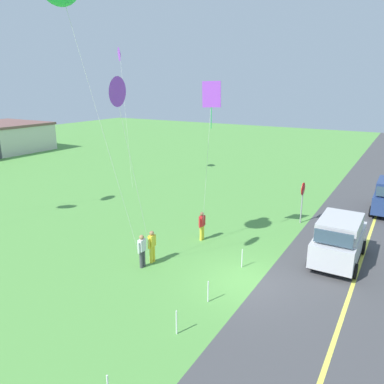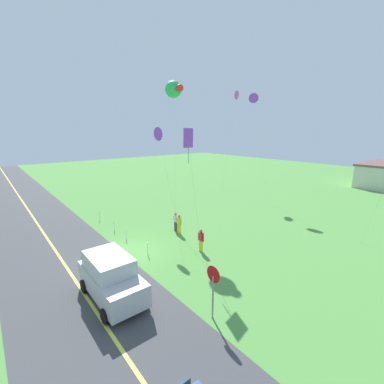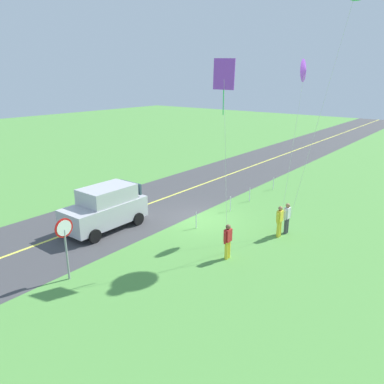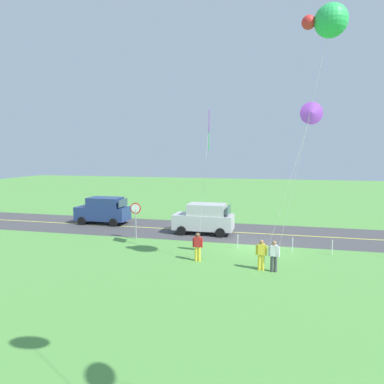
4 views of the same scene
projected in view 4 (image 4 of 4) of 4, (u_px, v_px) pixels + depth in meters
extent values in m
cube|color=#549342|center=(257.00, 248.00, 23.45)|extent=(120.00, 120.00, 0.10)
cube|color=#424244|center=(261.00, 234.00, 27.30)|extent=(120.00, 7.00, 0.00)
cube|color=#E5E04C|center=(261.00, 234.00, 27.30)|extent=(120.00, 0.16, 0.00)
cube|color=#B7B7BC|center=(203.00, 222.00, 27.23)|extent=(4.40, 1.90, 1.10)
cube|color=#B7B7BC|center=(207.00, 209.00, 27.06)|extent=(2.73, 1.75, 0.80)
cube|color=#334756|center=(192.00, 209.00, 27.33)|extent=(0.10, 1.62, 0.64)
cube|color=#334756|center=(229.00, 210.00, 26.67)|extent=(0.10, 1.62, 0.60)
cylinder|color=black|center=(181.00, 231.00, 26.72)|extent=(0.68, 0.22, 0.68)
cylinder|color=black|center=(188.00, 226.00, 28.55)|extent=(0.68, 0.22, 0.68)
cylinder|color=black|center=(220.00, 233.00, 26.03)|extent=(0.68, 0.22, 0.68)
cylinder|color=black|center=(224.00, 227.00, 27.86)|extent=(0.68, 0.22, 0.68)
cube|color=navy|center=(103.00, 213.00, 31.03)|extent=(4.40, 1.90, 1.10)
cube|color=navy|center=(105.00, 202.00, 30.87)|extent=(2.73, 1.75, 0.80)
cube|color=#334756|center=(93.00, 202.00, 31.13)|extent=(0.10, 1.62, 0.64)
cube|color=#334756|center=(123.00, 203.00, 30.48)|extent=(0.10, 1.62, 0.60)
cylinder|color=black|center=(82.00, 221.00, 30.52)|extent=(0.68, 0.22, 0.68)
cylinder|color=black|center=(93.00, 217.00, 32.36)|extent=(0.68, 0.22, 0.68)
cylinder|color=black|center=(113.00, 222.00, 29.83)|extent=(0.68, 0.22, 0.68)
cylinder|color=black|center=(123.00, 218.00, 31.66)|extent=(0.68, 0.22, 0.68)
cylinder|color=gray|center=(136.00, 224.00, 25.44)|extent=(0.08, 0.08, 2.10)
cylinder|color=red|center=(136.00, 208.00, 25.32)|extent=(0.76, 0.04, 0.76)
cylinder|color=white|center=(135.00, 208.00, 25.29)|extent=(0.62, 0.01, 0.62)
cylinder|color=#3F3F47|center=(275.00, 264.00, 18.57)|extent=(0.16, 0.16, 0.82)
cylinder|color=#3F3F47|center=(272.00, 264.00, 18.61)|extent=(0.16, 0.16, 0.82)
cube|color=silver|center=(274.00, 251.00, 18.52)|extent=(0.36, 0.22, 0.56)
cylinder|color=silver|center=(279.00, 252.00, 18.46)|extent=(0.10, 0.10, 0.52)
cylinder|color=silver|center=(269.00, 251.00, 18.58)|extent=(0.10, 0.10, 0.52)
sphere|color=#9E704C|center=(274.00, 243.00, 18.47)|extent=(0.22, 0.22, 0.22)
cylinder|color=yellow|center=(263.00, 262.00, 18.82)|extent=(0.16, 0.16, 0.82)
cylinder|color=yellow|center=(259.00, 262.00, 18.86)|extent=(0.16, 0.16, 0.82)
cube|color=yellow|center=(261.00, 249.00, 18.77)|extent=(0.36, 0.22, 0.56)
cylinder|color=yellow|center=(266.00, 250.00, 18.71)|extent=(0.10, 0.10, 0.52)
cylinder|color=yellow|center=(257.00, 250.00, 18.83)|extent=(0.10, 0.10, 0.52)
sphere|color=#9E704C|center=(262.00, 242.00, 18.72)|extent=(0.22, 0.22, 0.22)
cylinder|color=yellow|center=(199.00, 254.00, 20.39)|extent=(0.16, 0.16, 0.82)
cylinder|color=yellow|center=(196.00, 254.00, 20.43)|extent=(0.16, 0.16, 0.82)
cube|color=red|center=(198.00, 242.00, 20.34)|extent=(0.36, 0.22, 0.56)
cylinder|color=red|center=(202.00, 243.00, 20.28)|extent=(0.10, 0.10, 0.52)
cylinder|color=red|center=(193.00, 242.00, 20.40)|extent=(0.10, 0.10, 0.52)
sphere|color=brown|center=(198.00, 235.00, 20.29)|extent=(0.22, 0.22, 0.22)
cylinder|color=silver|center=(300.00, 158.00, 17.03)|extent=(2.15, 1.50, 11.55)
sphere|color=green|center=(331.00, 21.00, 15.43)|extent=(1.40, 1.40, 1.40)
sphere|color=red|center=(309.00, 22.00, 15.65)|extent=(0.60, 0.60, 0.60)
cylinder|color=silver|center=(286.00, 194.00, 18.32)|extent=(2.26, 0.30, 7.93)
cone|color=purple|center=(312.00, 113.00, 17.76)|extent=(1.12, 0.35, 1.11)
cylinder|color=silver|center=(203.00, 192.00, 20.32)|extent=(0.48, 0.73, 7.74)
cube|color=purple|center=(209.00, 121.00, 20.19)|extent=(0.23, 0.92, 1.22)
cylinder|color=green|center=(209.00, 138.00, 20.29)|extent=(0.04, 0.04, 1.40)
cylinder|color=silver|center=(332.00, 247.00, 21.65)|extent=(0.05, 0.05, 0.90)
cylinder|color=silver|center=(293.00, 245.00, 22.20)|extent=(0.05, 0.05, 0.90)
cylinder|color=silver|center=(238.00, 242.00, 23.00)|extent=(0.05, 0.05, 0.90)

